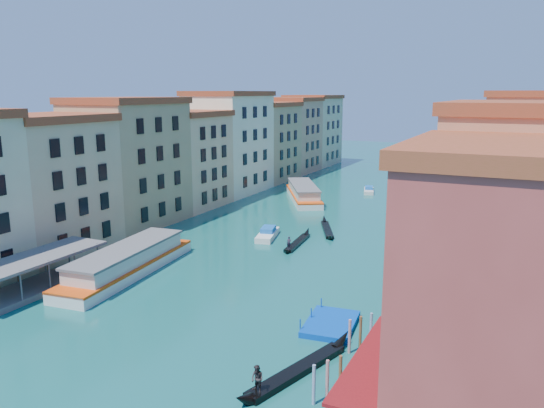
{
  "coord_description": "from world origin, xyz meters",
  "views": [
    {
      "loc": [
        29.89,
        -25.37,
        20.71
      ],
      "look_at": [
        -1.09,
        39.5,
        5.54
      ],
      "focal_mm": 35.0,
      "sensor_mm": 36.0,
      "label": 1
    }
  ],
  "objects_px": {
    "gondola_fore": "(297,242)",
    "blue_dock": "(331,324)",
    "gondola_right": "(295,369)",
    "vaporetto_stop": "(34,277)",
    "vaporetto_near": "(128,262)",
    "vaporetto_far": "(303,193)"
  },
  "relations": [
    {
      "from": "gondola_fore",
      "to": "blue_dock",
      "type": "relative_size",
      "value": 1.72
    },
    {
      "from": "vaporetto_near",
      "to": "gondola_fore",
      "type": "xyz_separation_m",
      "value": [
        13.08,
        19.75,
        -1.06
      ]
    },
    {
      "from": "vaporetto_near",
      "to": "gondola_right",
      "type": "distance_m",
      "value": 29.32
    },
    {
      "from": "blue_dock",
      "to": "vaporetto_near",
      "type": "bearing_deg",
      "value": 166.47
    },
    {
      "from": "gondola_fore",
      "to": "vaporetto_stop",
      "type": "bearing_deg",
      "value": -128.75
    },
    {
      "from": "gondola_right",
      "to": "vaporetto_stop",
      "type": "bearing_deg",
      "value": -170.33
    },
    {
      "from": "gondola_right",
      "to": "blue_dock",
      "type": "distance_m",
      "value": 9.15
    },
    {
      "from": "gondola_fore",
      "to": "blue_dock",
      "type": "height_order",
      "value": "gondola_fore"
    },
    {
      "from": "gondola_fore",
      "to": "vaporetto_far",
      "type": "bearing_deg",
      "value": 105.25
    },
    {
      "from": "vaporetto_stop",
      "to": "gondola_right",
      "type": "height_order",
      "value": "vaporetto_stop"
    },
    {
      "from": "vaporetto_far",
      "to": "blue_dock",
      "type": "relative_size",
      "value": 2.99
    },
    {
      "from": "vaporetto_far",
      "to": "gondola_fore",
      "type": "xyz_separation_m",
      "value": [
        11.19,
        -29.6,
        -0.99
      ]
    },
    {
      "from": "vaporetto_stop",
      "to": "gondola_right",
      "type": "bearing_deg",
      "value": -7.27
    },
    {
      "from": "vaporetto_near",
      "to": "blue_dock",
      "type": "relative_size",
      "value": 3.27
    },
    {
      "from": "vaporetto_far",
      "to": "vaporetto_stop",
      "type": "bearing_deg",
      "value": -127.02
    },
    {
      "from": "vaporetto_stop",
      "to": "vaporetto_near",
      "type": "relative_size",
      "value": 0.74
    },
    {
      "from": "gondola_fore",
      "to": "gondola_right",
      "type": "relative_size",
      "value": 0.88
    },
    {
      "from": "vaporetto_near",
      "to": "gondola_fore",
      "type": "bearing_deg",
      "value": 50.35
    },
    {
      "from": "vaporetto_near",
      "to": "vaporetto_stop",
      "type": "bearing_deg",
      "value": -128.84
    },
    {
      "from": "vaporetto_stop",
      "to": "blue_dock",
      "type": "height_order",
      "value": "vaporetto_stop"
    },
    {
      "from": "vaporetto_stop",
      "to": "blue_dock",
      "type": "distance_m",
      "value": 31.93
    },
    {
      "from": "vaporetto_far",
      "to": "blue_dock",
      "type": "distance_m",
      "value": 58.0
    }
  ]
}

